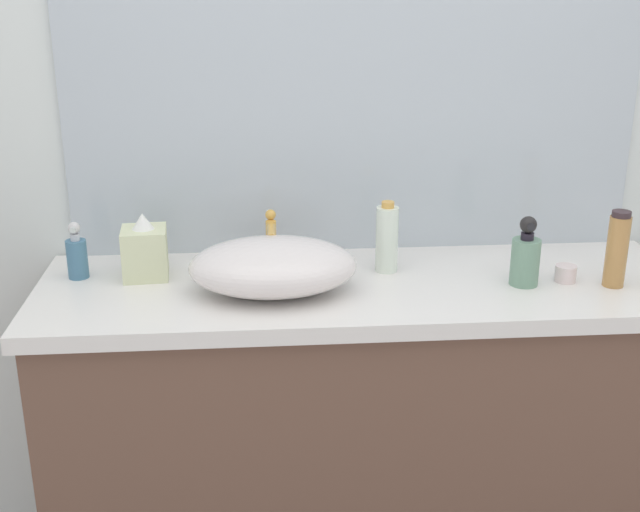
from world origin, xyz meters
name	(u,v)px	position (x,y,z in m)	size (l,w,h in m)	color
bathroom_wall_rear	(339,93)	(0.00, 0.73, 1.30)	(6.00, 0.06, 2.60)	silver
vanity_counter	(362,432)	(0.04, 0.42, 0.44)	(1.64, 0.53, 0.87)	brown
wall_mirror_panel	(356,35)	(0.04, 0.69, 1.46)	(1.54, 0.01, 1.16)	#B2BCC6
sink_basin	(273,266)	(-0.19, 0.38, 0.94)	(0.41, 0.29, 0.13)	silver
faucet	(271,236)	(-0.19, 0.54, 0.96)	(0.03, 0.14, 0.15)	gold
soap_dispenser	(525,257)	(0.43, 0.38, 0.95)	(0.07, 0.07, 0.18)	gray
lotion_bottle	(387,238)	(0.10, 0.50, 0.96)	(0.06, 0.06, 0.19)	white
perfume_bottle	(77,255)	(-0.68, 0.52, 0.93)	(0.05, 0.05, 0.15)	teal
spray_can	(617,249)	(0.65, 0.35, 0.97)	(0.05, 0.05, 0.19)	#B78247
tissue_box	(145,250)	(-0.51, 0.51, 0.95)	(0.12, 0.12, 0.17)	beige
candle_jar	(566,273)	(0.54, 0.39, 0.89)	(0.05, 0.05, 0.04)	silver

